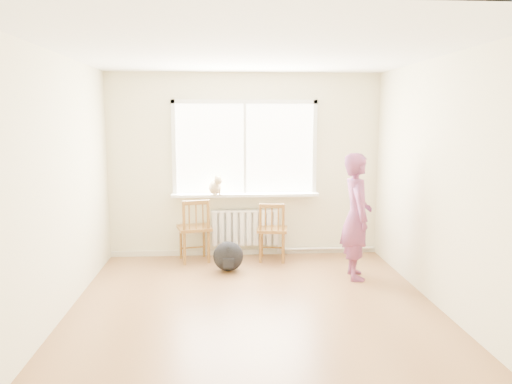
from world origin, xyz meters
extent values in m
plane|color=#8F613A|center=(0.00, 0.00, 0.00)|extent=(4.50, 4.50, 0.00)
plane|color=white|center=(0.00, 0.00, 2.70)|extent=(4.50, 4.50, 0.00)
cube|color=beige|center=(0.00, 2.25, 1.35)|extent=(4.00, 0.01, 2.70)
cube|color=white|center=(0.00, 2.23, 1.60)|extent=(2.00, 0.02, 1.30)
cube|color=white|center=(0.00, 2.21, 2.28)|extent=(2.12, 0.05, 0.06)
cube|color=white|center=(-1.03, 2.21, 1.60)|extent=(0.06, 0.05, 1.42)
cube|color=white|center=(1.03, 2.21, 1.60)|extent=(0.06, 0.05, 1.42)
cube|color=white|center=(0.00, 2.21, 1.60)|extent=(0.04, 0.05, 1.30)
cube|color=white|center=(0.00, 2.14, 0.93)|extent=(2.15, 0.22, 0.04)
cube|color=white|center=(0.00, 2.20, 0.43)|extent=(1.00, 0.02, 0.55)
cube|color=white|center=(0.00, 2.15, 0.43)|extent=(1.00, 0.10, 0.51)
cube|color=white|center=(0.00, 2.15, 0.69)|extent=(1.00, 0.12, 0.03)
cylinder|color=silver|center=(1.25, 2.19, 0.08)|extent=(1.40, 0.04, 0.04)
cube|color=beige|center=(0.00, 2.23, 0.04)|extent=(4.00, 0.03, 0.08)
cube|color=brown|center=(-0.74, 1.95, 0.48)|extent=(0.54, 0.52, 0.04)
cylinder|color=brown|center=(-0.62, 2.16, 0.24)|extent=(0.04, 0.04, 0.48)
cylinder|color=brown|center=(-0.95, 2.08, 0.24)|extent=(0.04, 0.04, 0.48)
cylinder|color=brown|center=(-0.54, 1.82, 0.24)|extent=(0.04, 0.04, 0.48)
cylinder|color=brown|center=(-0.87, 1.74, 0.24)|extent=(0.04, 0.04, 0.48)
cylinder|color=brown|center=(-0.54, 1.82, 0.46)|extent=(0.04, 0.04, 0.91)
cylinder|color=brown|center=(-0.87, 1.74, 0.46)|extent=(0.04, 0.04, 0.91)
cube|color=brown|center=(-0.71, 1.78, 0.88)|extent=(0.37, 0.12, 0.06)
cylinder|color=brown|center=(-0.61, 1.80, 0.69)|extent=(0.02, 0.02, 0.37)
cylinder|color=brown|center=(-0.71, 1.78, 0.69)|extent=(0.02, 0.02, 0.37)
cylinder|color=brown|center=(-0.80, 1.76, 0.69)|extent=(0.02, 0.02, 0.37)
cube|color=brown|center=(0.38, 1.91, 0.45)|extent=(0.48, 0.46, 0.04)
cylinder|color=brown|center=(0.56, 2.05, 0.23)|extent=(0.04, 0.04, 0.45)
cylinder|color=brown|center=(0.24, 2.10, 0.23)|extent=(0.04, 0.04, 0.45)
cylinder|color=brown|center=(0.51, 1.73, 0.23)|extent=(0.04, 0.04, 0.45)
cylinder|color=brown|center=(0.20, 1.78, 0.23)|extent=(0.04, 0.04, 0.45)
cylinder|color=brown|center=(0.51, 1.73, 0.43)|extent=(0.04, 0.04, 0.86)
cylinder|color=brown|center=(0.20, 1.78, 0.43)|extent=(0.04, 0.04, 0.86)
cube|color=brown|center=(0.35, 1.75, 0.83)|extent=(0.35, 0.09, 0.06)
cylinder|color=brown|center=(0.44, 1.74, 0.65)|extent=(0.02, 0.02, 0.34)
cylinder|color=brown|center=(0.35, 1.75, 0.65)|extent=(0.02, 0.02, 0.34)
cylinder|color=brown|center=(0.26, 1.77, 0.65)|extent=(0.02, 0.02, 0.34)
imported|color=#CC4463|center=(1.37, 1.04, 0.81)|extent=(0.42, 0.61, 1.61)
ellipsoid|color=beige|center=(-0.44, 2.07, 1.06)|extent=(0.28, 0.34, 0.22)
sphere|color=beige|center=(-0.39, 1.94, 1.17)|extent=(0.12, 0.12, 0.12)
cone|color=beige|center=(-0.42, 1.92, 1.23)|extent=(0.04, 0.04, 0.05)
cone|color=beige|center=(-0.36, 1.95, 1.23)|extent=(0.04, 0.04, 0.05)
cylinder|color=beige|center=(-0.49, 2.22, 0.99)|extent=(0.09, 0.20, 0.03)
cylinder|color=beige|center=(-0.44, 1.96, 1.00)|extent=(0.03, 0.03, 0.11)
cylinder|color=beige|center=(-0.37, 1.98, 1.00)|extent=(0.03, 0.03, 0.11)
ellipsoid|color=black|center=(-0.27, 1.43, 0.20)|extent=(0.45, 0.37, 0.41)
camera|label=1|loc=(-0.34, -5.09, 2.05)|focal=35.00mm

